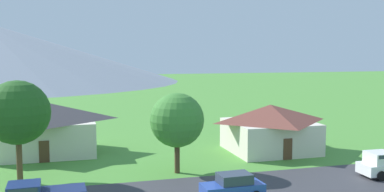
% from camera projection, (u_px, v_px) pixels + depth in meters
% --- Properties ---
extents(house_leftmost, '(10.03, 7.39, 5.12)m').
position_uv_depth(house_leftmost, '(45.00, 127.00, 42.30)').
color(house_leftmost, beige).
rests_on(house_leftmost, ground).
extents(house_left_center, '(8.66, 8.03, 4.73)m').
position_uv_depth(house_left_center, '(270.00, 127.00, 43.65)').
color(house_left_center, beige).
rests_on(house_left_center, ground).
extents(tree_near_left, '(4.88, 4.88, 7.85)m').
position_uv_depth(tree_near_left, '(18.00, 113.00, 32.75)').
color(tree_near_left, brown).
rests_on(tree_near_left, ground).
extents(tree_left_of_center, '(4.46, 4.46, 6.64)m').
position_uv_depth(tree_left_of_center, '(177.00, 120.00, 35.49)').
color(tree_left_of_center, '#4C3823').
rests_on(tree_left_of_center, ground).
extents(parked_car_blue_west_end, '(4.25, 2.18, 1.68)m').
position_uv_depth(parked_car_blue_west_end, '(233.00, 186.00, 29.39)').
color(parked_car_blue_west_end, '#2847A8').
rests_on(parked_car_blue_west_end, road_strip).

